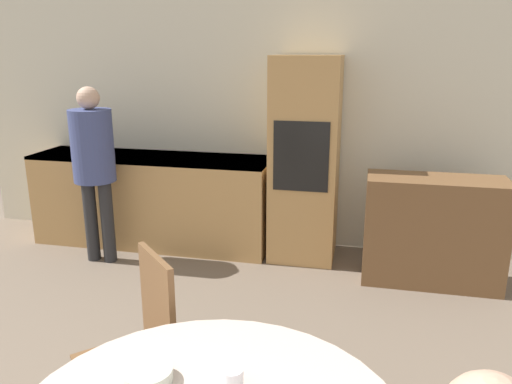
{
  "coord_description": "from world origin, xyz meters",
  "views": [
    {
      "loc": [
        0.66,
        0.37,
        1.87
      ],
      "look_at": [
        0.07,
        3.0,
        1.11
      ],
      "focal_mm": 35.0,
      "sensor_mm": 36.0,
      "label": 1
    }
  ],
  "objects_px": {
    "oven_unit": "(305,160)",
    "sideboard": "(433,231)",
    "cup": "(232,381)",
    "bowl_near": "(148,375)",
    "person_standing": "(93,157)",
    "chair_far_left": "(142,342)"
  },
  "relations": [
    {
      "from": "oven_unit",
      "to": "bowl_near",
      "type": "height_order",
      "value": "oven_unit"
    },
    {
      "from": "person_standing",
      "to": "cup",
      "type": "bearing_deg",
      "value": -52.04
    },
    {
      "from": "cup",
      "to": "bowl_near",
      "type": "distance_m",
      "value": 0.3
    },
    {
      "from": "oven_unit",
      "to": "person_standing",
      "type": "relative_size",
      "value": 1.16
    },
    {
      "from": "sideboard",
      "to": "person_standing",
      "type": "bearing_deg",
      "value": -176.03
    },
    {
      "from": "oven_unit",
      "to": "sideboard",
      "type": "xyz_separation_m",
      "value": [
        1.11,
        -0.33,
        -0.47
      ]
    },
    {
      "from": "sideboard",
      "to": "person_standing",
      "type": "relative_size",
      "value": 0.69
    },
    {
      "from": "person_standing",
      "to": "chair_far_left",
      "type": "bearing_deg",
      "value": -55.49
    },
    {
      "from": "chair_far_left",
      "to": "cup",
      "type": "relative_size",
      "value": 10.7
    },
    {
      "from": "chair_far_left",
      "to": "cup",
      "type": "bearing_deg",
      "value": 3.77
    },
    {
      "from": "chair_far_left",
      "to": "person_standing",
      "type": "xyz_separation_m",
      "value": [
        -1.34,
        1.96,
        0.44
      ]
    },
    {
      "from": "chair_far_left",
      "to": "person_standing",
      "type": "height_order",
      "value": "person_standing"
    },
    {
      "from": "sideboard",
      "to": "cup",
      "type": "distance_m",
      "value": 2.88
    },
    {
      "from": "oven_unit",
      "to": "sideboard",
      "type": "bearing_deg",
      "value": -16.54
    },
    {
      "from": "sideboard",
      "to": "bowl_near",
      "type": "bearing_deg",
      "value": -115.22
    },
    {
      "from": "cup",
      "to": "person_standing",
      "type": "bearing_deg",
      "value": 127.96
    },
    {
      "from": "oven_unit",
      "to": "person_standing",
      "type": "bearing_deg",
      "value": -163.56
    },
    {
      "from": "bowl_near",
      "to": "oven_unit",
      "type": "bearing_deg",
      "value": 86.93
    },
    {
      "from": "person_standing",
      "to": "cup",
      "type": "height_order",
      "value": "person_standing"
    },
    {
      "from": "bowl_near",
      "to": "chair_far_left",
      "type": "bearing_deg",
      "value": 118.44
    },
    {
      "from": "oven_unit",
      "to": "sideboard",
      "type": "height_order",
      "value": "oven_unit"
    },
    {
      "from": "oven_unit",
      "to": "cup",
      "type": "height_order",
      "value": "oven_unit"
    }
  ]
}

